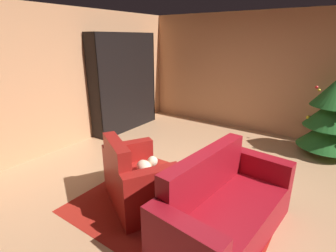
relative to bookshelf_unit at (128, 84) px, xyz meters
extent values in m
plane|color=tan|center=(2.73, -1.47, -1.04)|extent=(7.13, 7.13, 0.00)
cube|color=tan|center=(2.73, 1.53, 0.26)|extent=(6.01, 0.06, 2.59)
cube|color=tan|center=(-0.25, -1.47, 0.26)|extent=(0.06, 6.06, 2.59)
cube|color=maroon|center=(2.59, -1.97, -1.03)|extent=(2.36, 1.93, 0.01)
cube|color=black|center=(0.15, -0.10, 0.04)|extent=(0.03, 1.75, 2.15)
cube|color=black|center=(-0.02, 0.77, 0.04)|extent=(0.36, 0.03, 2.15)
cube|color=black|center=(-0.02, -0.96, 0.04)|extent=(0.36, 0.02, 2.15)
cube|color=black|center=(-0.02, -0.10, -1.02)|extent=(0.33, 1.70, 0.03)
cube|color=black|center=(-0.02, -0.10, -0.60)|extent=(0.33, 1.70, 0.03)
cube|color=black|center=(-0.02, -0.10, -0.17)|extent=(0.33, 1.70, 0.02)
cube|color=black|center=(-0.02, -0.10, 0.25)|extent=(0.33, 1.70, 0.02)
cube|color=black|center=(-0.02, -0.10, 0.68)|extent=(0.33, 1.70, 0.02)
cube|color=black|center=(-0.02, -0.10, 1.11)|extent=(0.33, 1.70, 0.03)
cube|color=black|center=(-0.15, -0.10, -0.24)|extent=(0.05, 1.09, 0.68)
cube|color=black|center=(-0.13, -0.10, -0.24)|extent=(0.03, 1.12, 0.71)
cube|color=#10718E|center=(-0.07, 0.70, -0.83)|extent=(0.24, 0.04, 0.36)
cube|color=#824792|center=(-0.10, 0.65, -0.87)|extent=(0.18, 0.05, 0.29)
cube|color=orange|center=(-0.09, 0.60, -0.87)|extent=(0.20, 0.04, 0.29)
cube|color=#34794A|center=(-0.10, 0.55, -0.87)|extent=(0.17, 0.04, 0.28)
cube|color=#2B4C80|center=(-0.08, 0.50, -0.85)|extent=(0.22, 0.04, 0.33)
cube|color=#106685|center=(-0.08, 0.46, -0.88)|extent=(0.21, 0.03, 0.26)
cube|color=#B33524|center=(-0.10, 0.43, -0.88)|extent=(0.17, 0.03, 0.26)
cube|color=#B52C1D|center=(-0.07, 0.71, 0.39)|extent=(0.23, 0.04, 0.24)
cube|color=#BD3723|center=(-0.06, 0.67, 0.39)|extent=(0.25, 0.03, 0.25)
cube|color=#3C8C44|center=(-0.09, 0.63, 0.38)|extent=(0.20, 0.04, 0.23)
cube|color=gold|center=(-0.08, 0.58, 0.42)|extent=(0.21, 0.04, 0.32)
cube|color=red|center=(-0.10, 0.54, 0.38)|extent=(0.18, 0.03, 0.22)
cube|color=red|center=(-0.07, 0.50, 0.41)|extent=(0.23, 0.03, 0.28)
cube|color=#B5B48C|center=(-0.08, 0.46, 0.39)|extent=(0.22, 0.04, 0.26)
cube|color=#154D93|center=(-0.06, 0.72, 0.80)|extent=(0.26, 0.05, 0.22)
cube|color=gold|center=(-0.10, 0.67, 0.85)|extent=(0.18, 0.03, 0.31)
cube|color=navy|center=(-0.09, 0.63, 0.85)|extent=(0.20, 0.04, 0.32)
cube|color=orange|center=(-0.06, 0.59, 0.81)|extent=(0.25, 0.03, 0.23)
cube|color=red|center=(-0.06, 0.55, 0.84)|extent=(0.25, 0.04, 0.30)
cube|color=navy|center=(-0.06, 0.50, 0.81)|extent=(0.25, 0.03, 0.24)
cube|color=#56252B|center=(-0.08, 0.47, 0.84)|extent=(0.21, 0.03, 0.31)
cube|color=maroon|center=(2.17, -2.16, -0.83)|extent=(0.95, 0.94, 0.41)
cube|color=maroon|center=(2.04, -2.39, -0.38)|extent=(0.68, 0.48, 0.50)
cube|color=maroon|center=(2.55, -2.37, -0.69)|extent=(0.47, 0.67, 0.68)
cube|color=maroon|center=(1.80, -1.95, -0.69)|extent=(0.47, 0.67, 0.68)
ellipsoid|color=beige|center=(2.22, -2.10, -0.54)|extent=(0.33, 0.29, 0.18)
sphere|color=beige|center=(2.26, -1.98, -0.48)|extent=(0.13, 0.13, 0.13)
cube|color=maroon|center=(3.34, -2.09, -0.83)|extent=(0.91, 1.46, 0.41)
cube|color=maroon|center=(3.04, -2.06, -0.38)|extent=(0.31, 1.40, 0.50)
cube|color=maroon|center=(3.42, -1.31, -0.69)|extent=(0.79, 0.26, 0.69)
cylinder|color=black|center=(2.88, -1.94, -0.84)|extent=(0.04, 0.04, 0.40)
cylinder|color=black|center=(2.62, -1.79, -0.84)|extent=(0.04, 0.04, 0.40)
cylinder|color=black|center=(2.60, -2.10, -0.84)|extent=(0.04, 0.04, 0.40)
cylinder|color=silver|center=(2.70, -1.95, -0.63)|extent=(0.65, 0.65, 0.02)
cube|color=#B33F2E|center=(2.68, -1.92, -0.60)|extent=(0.20, 0.13, 0.03)
cube|color=#34874F|center=(2.67, -1.93, -0.58)|extent=(0.15, 0.15, 0.03)
cube|color=red|center=(2.67, -1.92, -0.56)|extent=(0.18, 0.17, 0.02)
cylinder|color=#135628|center=(2.88, -1.99, -0.51)|extent=(0.07, 0.07, 0.21)
cylinder|color=#135628|center=(2.88, -1.99, -0.37)|extent=(0.03, 0.03, 0.07)
cylinder|color=brown|center=(4.01, 0.88, -0.95)|extent=(0.08, 0.08, 0.17)
cone|color=#1F5A21|center=(4.01, 0.88, -0.61)|extent=(0.99, 0.99, 0.50)
cone|color=#1F5A21|center=(4.01, 0.88, -0.24)|extent=(0.88, 0.88, 0.50)
sphere|color=red|center=(3.70, 0.84, 0.19)|extent=(0.05, 0.05, 0.05)
sphere|color=yellow|center=(3.74, 1.02, 0.12)|extent=(0.05, 0.05, 0.05)
sphere|color=yellow|center=(3.66, 0.88, -0.38)|extent=(0.07, 0.07, 0.07)
camera|label=1|loc=(4.11, -4.29, 1.01)|focal=27.39mm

